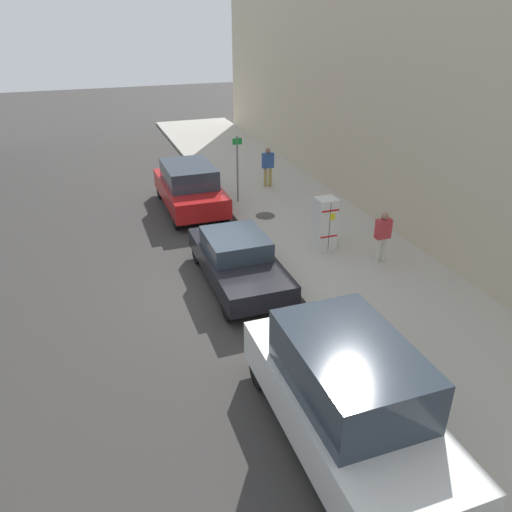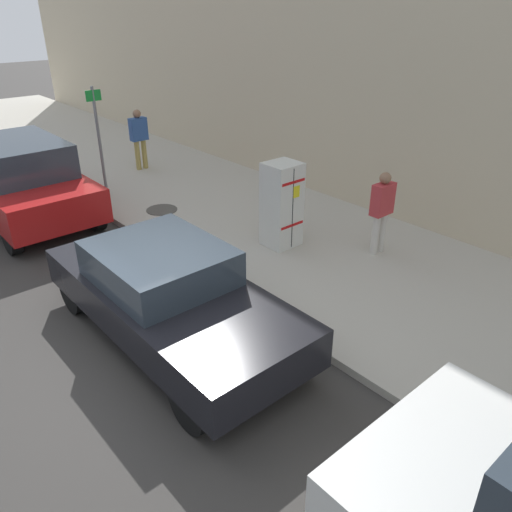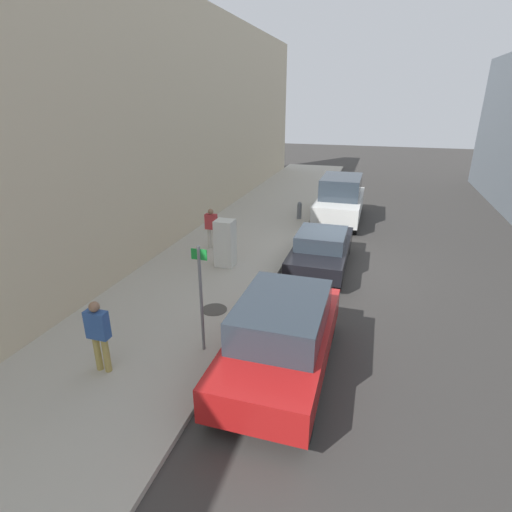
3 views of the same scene
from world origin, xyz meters
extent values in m
plane|color=#383533|center=(0.00, 0.00, 0.00)|extent=(80.00, 80.00, 0.00)
cube|color=#B2ADA0|center=(-4.16, 0.00, 0.06)|extent=(4.67, 44.00, 0.13)
cube|color=beige|center=(-7.28, 0.00, 4.66)|extent=(1.58, 39.60, 9.33)
cube|color=silver|center=(-3.72, -1.18, 0.94)|extent=(0.63, 0.58, 1.63)
cube|color=black|center=(-3.72, -0.89, 0.94)|extent=(0.01, 0.01, 1.55)
cube|color=yellow|center=(-3.80, -0.89, 1.26)|extent=(0.16, 0.01, 0.22)
cube|color=red|center=(-3.72, -0.89, 1.46)|extent=(0.57, 0.01, 0.05)
cube|color=red|center=(-3.72, -0.89, 0.61)|extent=(0.57, 0.01, 0.05)
cylinder|color=#47443F|center=(-2.89, -4.25, 0.13)|extent=(0.70, 0.70, 0.02)
cylinder|color=slate|center=(-2.41, -6.03, 1.40)|extent=(0.07, 0.07, 2.56)
cube|color=#198C33|center=(-2.41, -6.01, 2.48)|extent=(0.36, 0.02, 0.24)
cylinder|color=slate|center=(-2.38, 5.27, 0.48)|extent=(0.22, 0.22, 0.70)
sphere|color=slate|center=(-2.38, 5.27, 0.85)|extent=(0.20, 0.20, 0.20)
cylinder|color=beige|center=(-4.94, 0.27, 0.51)|extent=(0.14, 0.14, 0.77)
cylinder|color=beige|center=(-4.74, 0.27, 0.51)|extent=(0.14, 0.14, 0.77)
cube|color=#B73338|center=(-4.84, 0.27, 1.19)|extent=(0.45, 0.22, 0.58)
sphere|color=#8C664C|center=(-4.84, 0.27, 1.59)|extent=(0.21, 0.21, 0.21)
cylinder|color=#A8934C|center=(-4.26, -7.35, 0.53)|extent=(0.14, 0.14, 0.81)
cylinder|color=#A8934C|center=(-4.04, -7.35, 0.53)|extent=(0.14, 0.14, 0.81)
cube|color=#2D5193|center=(-4.15, -7.35, 1.24)|extent=(0.47, 0.22, 0.61)
sphere|color=#8C664C|center=(-4.15, -7.35, 1.66)|extent=(0.22, 0.22, 0.22)
cube|color=red|center=(-0.55, -6.12, 0.70)|extent=(1.96, 4.53, 0.70)
cube|color=#2D3842|center=(-0.55, -6.12, 1.40)|extent=(1.73, 2.49, 0.70)
cylinder|color=black|center=(-1.40, -4.46, 0.35)|extent=(0.22, 0.69, 0.69)
cylinder|color=black|center=(0.30, -4.46, 0.35)|extent=(0.22, 0.69, 0.69)
cylinder|color=black|center=(-1.40, -7.79, 0.35)|extent=(0.22, 0.69, 0.69)
cylinder|color=black|center=(0.30, -7.79, 0.35)|extent=(0.22, 0.69, 0.69)
cube|color=black|center=(-0.55, -0.11, 0.61)|extent=(1.81, 4.39, 0.55)
cube|color=#2D3842|center=(-0.55, -0.33, 1.14)|extent=(1.59, 1.84, 0.50)
cylinder|color=black|center=(-1.32, 1.50, 0.34)|extent=(0.22, 0.67, 0.67)
cylinder|color=black|center=(0.22, 1.50, 0.34)|extent=(0.22, 0.67, 0.67)
cylinder|color=black|center=(-1.32, -1.72, 0.34)|extent=(0.22, 0.67, 0.67)
cylinder|color=black|center=(0.22, -1.72, 0.34)|extent=(0.22, 0.67, 0.67)
cube|color=silver|center=(-0.55, 5.94, 0.77)|extent=(2.02, 4.96, 0.85)
cube|color=#2D3842|center=(-0.55, 5.94, 1.67)|extent=(1.78, 2.73, 0.95)
cylinder|color=black|center=(-1.43, 7.83, 0.34)|extent=(0.22, 0.68, 0.68)
cylinder|color=black|center=(0.33, 7.83, 0.34)|extent=(0.22, 0.68, 0.68)
cylinder|color=black|center=(-1.43, 4.05, 0.34)|extent=(0.22, 0.68, 0.68)
cylinder|color=black|center=(0.33, 4.05, 0.34)|extent=(0.22, 0.68, 0.68)
camera|label=1|loc=(3.04, 11.51, 6.94)|focal=35.00mm
camera|label=2|loc=(2.45, 5.16, 4.37)|focal=35.00mm
camera|label=3|loc=(1.02, -13.18, 5.56)|focal=28.00mm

